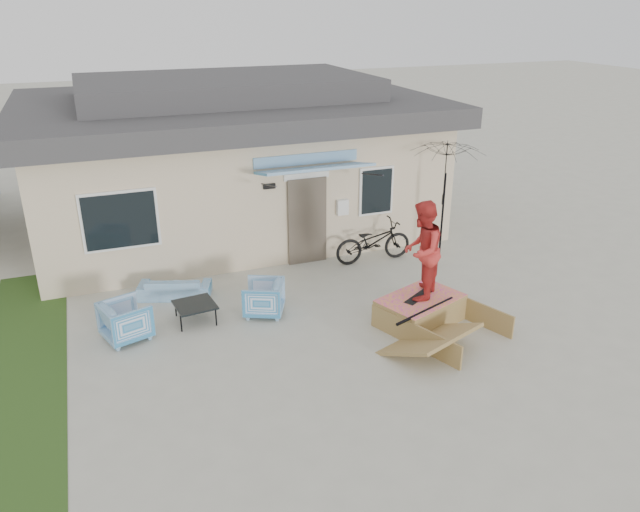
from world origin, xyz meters
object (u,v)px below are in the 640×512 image
object	(u,v)px
armchair_right	(264,296)
patio_umbrella	(445,187)
bicycle	(373,237)
skate_ramp	(420,310)
skateboard	(419,296)
skater	(422,249)
coffee_table	(195,312)
armchair_left	(125,319)
loveseat	(174,284)

from	to	relation	value
armchair_right	patio_umbrella	xyz separation A→B (m)	(4.98, 1.42, 1.36)
armchair_right	bicycle	size ratio (longest dim) A/B	0.40
patio_umbrella	armchair_right	bearing A→B (deg)	-164.11
skate_ramp	skateboard	world-z (taller)	skateboard
armchair_right	skate_ramp	world-z (taller)	armchair_right
skater	bicycle	bearing A→B (deg)	-146.19
coffee_table	skater	bearing A→B (deg)	-21.35
armchair_left	loveseat	bearing A→B (deg)	-55.68
armchair_right	skater	size ratio (longest dim) A/B	0.40
loveseat	skateboard	xyz separation A→B (m)	(4.32, -2.84, 0.26)
skate_ramp	loveseat	bearing A→B (deg)	126.00
armchair_left	patio_umbrella	xyz separation A→B (m)	(7.66, 1.44, 1.34)
skate_ramp	skater	bearing A→B (deg)	90.00
loveseat	coffee_table	size ratio (longest dim) A/B	2.01
armchair_left	patio_umbrella	world-z (taller)	patio_umbrella
patio_umbrella	skateboard	world-z (taller)	patio_umbrella
skate_ramp	coffee_table	bearing A→B (deg)	137.81
loveseat	bicycle	size ratio (longest dim) A/B	0.78
loveseat	armchair_left	xyz separation A→B (m)	(-1.12, -1.45, 0.12)
skateboard	skater	size ratio (longest dim) A/B	0.42
armchair_left	skate_ramp	xyz separation A→B (m)	(5.45, -1.44, -0.15)
skate_ramp	armchair_right	bearing A→B (deg)	131.95
patio_umbrella	skater	size ratio (longest dim) A/B	1.14
coffee_table	skater	size ratio (longest dim) A/B	0.39
armchair_right	skate_ramp	size ratio (longest dim) A/B	0.37
bicycle	patio_umbrella	size ratio (longest dim) A/B	0.88
coffee_table	patio_umbrella	bearing A→B (deg)	10.90
loveseat	skater	xyz separation A→B (m)	(4.32, -2.84, 1.25)
bicycle	skateboard	xyz separation A→B (m)	(-0.49, -3.07, -0.06)
loveseat	coffee_table	world-z (taller)	loveseat
patio_umbrella	skate_ramp	xyz separation A→B (m)	(-2.21, -2.87, -1.48)
skater	coffee_table	bearing A→B (deg)	-68.40
coffee_table	armchair_right	bearing A→B (deg)	-8.32
skateboard	coffee_table	bearing A→B (deg)	127.95
loveseat	armchair_left	size ratio (longest dim) A/B	1.84
patio_umbrella	armchair_left	bearing A→B (deg)	-169.38
bicycle	skate_ramp	distance (m)	3.18
coffee_table	skate_ramp	xyz separation A→B (m)	(4.12, -1.65, 0.08)
loveseat	armchair_right	xyz separation A→B (m)	(1.56, -1.43, 0.10)
loveseat	skate_ramp	distance (m)	5.21
armchair_left	armchair_right	size ratio (longest dim) A/B	1.05
loveseat	skate_ramp	world-z (taller)	loveseat
armchair_left	skate_ramp	world-z (taller)	armchair_left
loveseat	armchair_right	distance (m)	2.12
skateboard	bicycle	bearing A→B (deg)	50.15
loveseat	skater	world-z (taller)	skater
armchair_right	patio_umbrella	size ratio (longest dim) A/B	0.36
coffee_table	skate_ramp	size ratio (longest dim) A/B	0.36
armchair_right	skateboard	bearing A→B (deg)	87.92
armchair_right	skateboard	world-z (taller)	armchair_right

